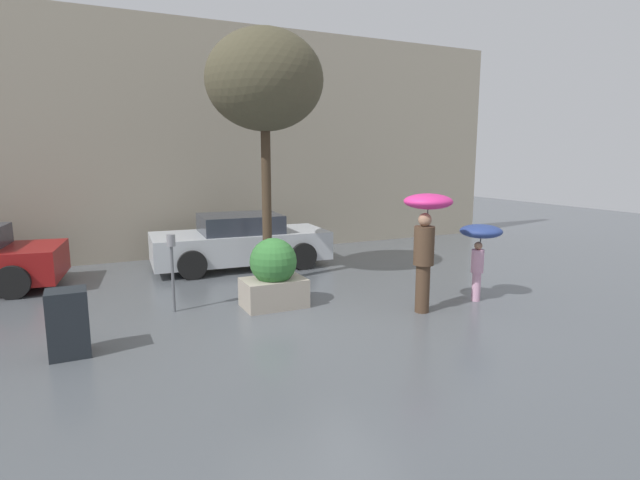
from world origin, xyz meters
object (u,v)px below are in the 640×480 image
object	(u,v)px
parking_meter	(172,257)
newspaper_box	(68,323)
person_adult	(426,227)
parked_car_near	(241,242)
planter_box	(273,274)
person_child	(480,239)
street_tree	(264,82)

from	to	relation	value
parking_meter	newspaper_box	world-z (taller)	parking_meter
person_adult	parked_car_near	distance (m)	5.13
planter_box	parked_car_near	world-z (taller)	parked_car_near
planter_box	person_adult	xyz separation A→B (m)	(2.23, -1.33, 0.88)
person_adult	parked_car_near	xyz separation A→B (m)	(-1.81, 4.72, -0.86)
person_child	parked_car_near	bearing A→B (deg)	95.26
person_child	street_tree	xyz separation A→B (m)	(-3.04, 2.89, 2.93)
newspaper_box	parked_car_near	bearing A→B (deg)	49.88
planter_box	newspaper_box	distance (m)	3.33
person_child	street_tree	size ratio (longest dim) A/B	0.27
planter_box	street_tree	xyz separation A→B (m)	(0.48, 1.67, 3.48)
person_child	parking_meter	world-z (taller)	person_child
person_adult	parked_car_near	size ratio (longest dim) A/B	0.48
parked_car_near	street_tree	size ratio (longest dim) A/B	0.82
planter_box	parked_car_near	bearing A→B (deg)	82.99
person_child	parking_meter	bearing A→B (deg)	133.32
person_child	newspaper_box	distance (m)	6.77
planter_box	parked_car_near	distance (m)	3.42
street_tree	parking_meter	world-z (taller)	street_tree
planter_box	parking_meter	size ratio (longest dim) A/B	0.91
parking_meter	planter_box	bearing A→B (deg)	-15.43
planter_box	person_child	distance (m)	3.77
person_child	parking_meter	xyz separation A→B (m)	(-5.16, 1.68, -0.18)
person_child	parking_meter	size ratio (longest dim) A/B	1.05
street_tree	newspaper_box	world-z (taller)	street_tree
person_adult	parking_meter	distance (m)	4.28
newspaper_box	person_child	bearing A→B (deg)	-2.76
person_adult	person_child	size ratio (longest dim) A/B	1.43
street_tree	person_adult	bearing A→B (deg)	-59.76
parked_car_near	newspaper_box	bearing A→B (deg)	143.32
person_adult	parking_meter	world-z (taller)	person_adult
street_tree	newspaper_box	distance (m)	5.76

